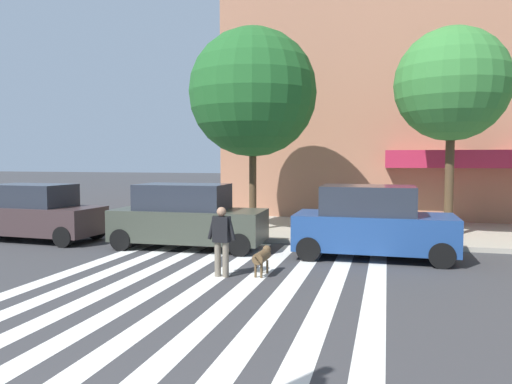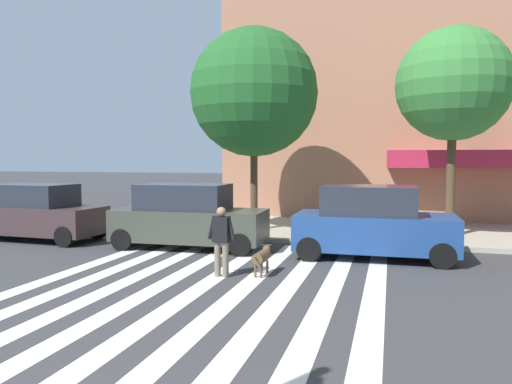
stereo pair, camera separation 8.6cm
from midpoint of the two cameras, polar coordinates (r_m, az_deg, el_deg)
The scene contains 10 objects.
ground_plane at distance 9.63m, azimuth -3.25°, elevation -12.68°, with size 160.00×160.00×0.00m, color #353538.
sidewalk_far at distance 18.69m, azimuth 6.05°, elevation -4.34°, with size 80.00×6.00×0.15m, color #A29A8B.
crosswalk_stripes at distance 9.94m, azimuth -8.34°, elevation -12.15°, with size 7.65×12.43×0.01m.
parked_car_near_curb at distance 17.98m, azimuth -24.76°, elevation -2.26°, with size 4.55×2.04×1.90m.
parked_car_behind_first at distance 15.03m, azimuth -8.27°, elevation -2.97°, with size 4.71×2.03×1.98m.
parked_car_third_in_line at distance 13.80m, azimuth 13.37°, elevation -3.59°, with size 4.35×2.06×2.01m.
street_tree_nearest at distance 17.79m, azimuth -0.53°, elevation 11.62°, with size 4.62×4.62×7.30m.
street_tree_middle at distance 17.54m, azimuth 21.96°, elevation 11.64°, with size 3.73×3.73×6.93m.
pedestrian_dog_walker at distance 11.31m, azimuth -4.30°, elevation -5.37°, with size 0.71×0.26×1.64m.
dog_on_leash at distance 11.54m, azimuth 0.53°, elevation -7.61°, with size 0.30×1.08×0.65m.
Camera 1 is at (2.89, -2.25, 2.75)m, focal length 33.91 mm.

